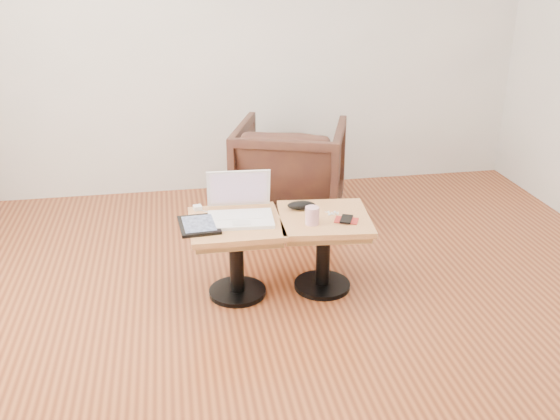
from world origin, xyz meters
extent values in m
cube|color=#5D2A15|center=(0.00, 0.00, 0.00)|extent=(4.50, 4.50, 0.01)
cube|color=beige|center=(0.00, 2.25, 1.35)|extent=(4.50, 0.02, 2.70)
cylinder|color=black|center=(-0.28, 0.50, 0.01)|extent=(0.33, 0.33, 0.03)
cylinder|color=black|center=(-0.28, 0.50, 0.23)|extent=(0.08, 0.08, 0.40)
cube|color=brown|center=(-0.28, 0.50, 0.41)|extent=(0.47, 0.47, 0.04)
cube|color=#965633|center=(-0.28, 0.50, 0.44)|extent=(0.51, 0.51, 0.03)
cylinder|color=black|center=(0.22, 0.49, 0.01)|extent=(0.33, 0.33, 0.03)
cylinder|color=black|center=(0.22, 0.49, 0.23)|extent=(0.08, 0.08, 0.40)
cube|color=brown|center=(0.22, 0.49, 0.41)|extent=(0.51, 0.51, 0.04)
cube|color=#965633|center=(0.22, 0.49, 0.44)|extent=(0.55, 0.55, 0.03)
cube|color=white|center=(-0.25, 0.50, 0.47)|extent=(0.37, 0.27, 0.02)
cube|color=silver|center=(-0.25, 0.54, 0.48)|extent=(0.30, 0.14, 0.00)
cube|color=silver|center=(-0.25, 0.43, 0.48)|extent=(0.10, 0.07, 0.00)
cube|color=white|center=(-0.24, 0.66, 0.59)|extent=(0.36, 0.10, 0.23)
cube|color=#A2442B|center=(-0.24, 0.66, 0.59)|extent=(0.32, 0.08, 0.19)
cube|color=black|center=(-0.48, 0.47, 0.47)|extent=(0.23, 0.28, 0.02)
cube|color=#191E38|center=(-0.48, 0.47, 0.48)|extent=(0.18, 0.24, 0.00)
cube|color=white|center=(-0.47, 0.70, 0.47)|extent=(0.05, 0.05, 0.03)
ellipsoid|color=black|center=(0.12, 0.60, 0.48)|extent=(0.17, 0.09, 0.05)
cylinder|color=#C15071|center=(0.13, 0.39, 0.51)|extent=(0.09, 0.09, 0.10)
sphere|color=white|center=(0.27, 0.50, 0.46)|extent=(0.01, 0.01, 0.01)
sphere|color=white|center=(0.29, 0.52, 0.46)|extent=(0.01, 0.01, 0.01)
sphere|color=white|center=(0.26, 0.52, 0.46)|extent=(0.01, 0.01, 0.01)
sphere|color=white|center=(0.30, 0.49, 0.46)|extent=(0.01, 0.01, 0.01)
sphere|color=white|center=(0.25, 0.49, 0.46)|extent=(0.01, 0.01, 0.01)
cylinder|color=white|center=(0.27, 0.50, 0.46)|extent=(0.07, 0.04, 0.00)
cube|color=maroon|center=(0.33, 0.40, 0.46)|extent=(0.15, 0.13, 0.01)
cube|color=black|center=(0.33, 0.40, 0.47)|extent=(0.10, 0.13, 0.01)
imported|color=black|center=(0.24, 1.59, 0.35)|extent=(0.97, 0.98, 0.71)
camera|label=1|loc=(-0.59, -2.63, 1.85)|focal=40.00mm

